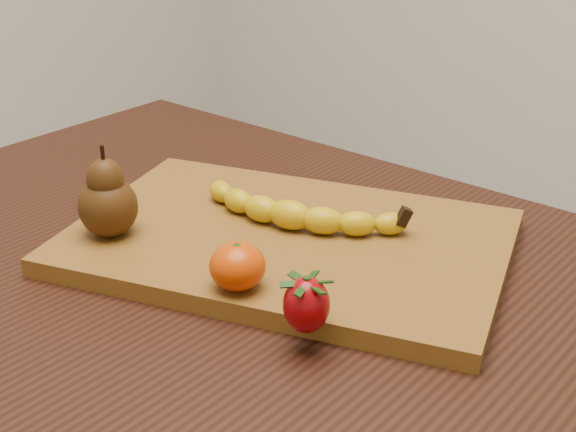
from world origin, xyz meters
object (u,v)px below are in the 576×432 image
Objects in this scene: mandarin at (237,266)px; table at (239,348)px; cutting_board at (288,242)px; pear at (107,191)px.

table is at bearing 134.59° from mandarin.
mandarin is (0.05, -0.05, 0.14)m from table.
table is 0.16m from mandarin.
mandarin is at bearing -45.41° from table.
cutting_board is 0.13m from mandarin.
table is at bearing -121.83° from cutting_board.
mandarin is at bearing -91.05° from cutting_board.
pear is at bearing -156.66° from table.
mandarin reaches higher than table.
cutting_board is at bearing 107.34° from mandarin.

